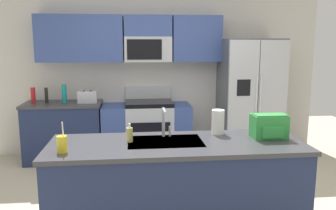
% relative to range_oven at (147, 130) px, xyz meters
% --- Properties ---
extents(ground_plane, '(9.00, 9.00, 0.00)m').
position_rel_range_oven_xyz_m(ground_plane, '(0.22, -1.80, -0.44)').
color(ground_plane, beige).
rests_on(ground_plane, ground).
extents(kitchen_wall_unit, '(5.20, 0.43, 2.60)m').
position_rel_range_oven_xyz_m(kitchen_wall_unit, '(0.08, 0.28, 1.03)').
color(kitchen_wall_unit, beige).
rests_on(kitchen_wall_unit, ground).
extents(back_counter, '(1.15, 0.63, 0.90)m').
position_rel_range_oven_xyz_m(back_counter, '(-1.26, -0.00, 0.01)').
color(back_counter, '#1E2A4D').
rests_on(back_counter, ground).
extents(range_oven, '(1.36, 0.61, 1.10)m').
position_rel_range_oven_xyz_m(range_oven, '(0.00, 0.00, 0.00)').
color(range_oven, '#B7BABF').
rests_on(range_oven, ground).
extents(refrigerator, '(0.90, 0.76, 1.85)m').
position_rel_range_oven_xyz_m(refrigerator, '(1.62, -0.07, 0.48)').
color(refrigerator, '#4C4F54').
rests_on(refrigerator, ground).
extents(island_counter, '(2.30, 0.80, 0.90)m').
position_rel_range_oven_xyz_m(island_counter, '(0.17, -2.29, 0.01)').
color(island_counter, '#1E2A4D').
rests_on(island_counter, ground).
extents(toaster, '(0.28, 0.16, 0.18)m').
position_rel_range_oven_xyz_m(toaster, '(-0.88, -0.05, 0.55)').
color(toaster, '#B7BABF').
rests_on(toaster, back_counter).
extents(pepper_mill, '(0.05, 0.05, 0.23)m').
position_rel_range_oven_xyz_m(pepper_mill, '(-1.49, -0.00, 0.57)').
color(pepper_mill, black).
rests_on(pepper_mill, back_counter).
extents(bottle_teal, '(0.07, 0.07, 0.27)m').
position_rel_range_oven_xyz_m(bottle_teal, '(-1.24, 0.01, 0.59)').
color(bottle_teal, teal).
rests_on(bottle_teal, back_counter).
extents(bottle_red, '(0.07, 0.07, 0.23)m').
position_rel_range_oven_xyz_m(bottle_red, '(-1.70, 0.05, 0.57)').
color(bottle_red, red).
rests_on(bottle_red, back_counter).
extents(sink_faucet, '(0.09, 0.21, 0.28)m').
position_rel_range_oven_xyz_m(sink_faucet, '(0.08, -2.10, 0.62)').
color(sink_faucet, '#B7BABF').
rests_on(sink_faucet, island_counter).
extents(drink_cup_yellow, '(0.08, 0.08, 0.26)m').
position_rel_range_oven_xyz_m(drink_cup_yellow, '(-0.79, -2.48, 0.53)').
color(drink_cup_yellow, yellow).
rests_on(drink_cup_yellow, island_counter).
extents(soap_dispenser, '(0.06, 0.06, 0.17)m').
position_rel_range_oven_xyz_m(soap_dispenser, '(-0.25, -2.22, 0.53)').
color(soap_dispenser, '#D8CC66').
rests_on(soap_dispenser, island_counter).
extents(paper_towel_roll, '(0.12, 0.12, 0.24)m').
position_rel_range_oven_xyz_m(paper_towel_roll, '(0.62, -2.03, 0.58)').
color(paper_towel_roll, white).
rests_on(paper_towel_roll, island_counter).
extents(backpack, '(0.32, 0.22, 0.23)m').
position_rel_range_oven_xyz_m(backpack, '(1.06, -2.22, 0.57)').
color(backpack, green).
rests_on(backpack, island_counter).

